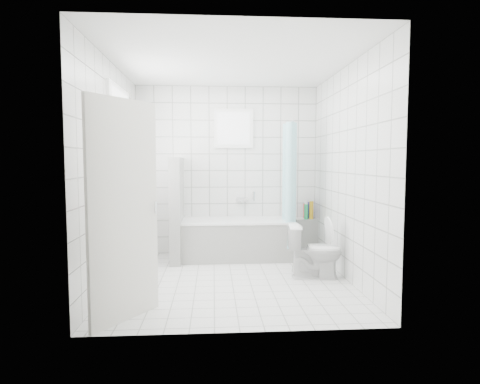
{
  "coord_description": "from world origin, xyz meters",
  "views": [
    {
      "loc": [
        -0.22,
        -4.78,
        1.45
      ],
      "look_at": [
        0.12,
        0.35,
        1.05
      ],
      "focal_mm": 30.0,
      "sensor_mm": 36.0,
      "label": 1
    }
  ],
  "objects": [
    {
      "name": "wall_back",
      "position": [
        0.0,
        1.5,
        1.3
      ],
      "size": [
        2.8,
        0.02,
        2.6
      ],
      "primitive_type": "cube",
      "color": "white",
      "rests_on": "ground"
    },
    {
      "name": "window_left",
      "position": [
        -1.35,
        0.3,
        1.6
      ],
      "size": [
        0.01,
        0.9,
        1.4
      ],
      "primitive_type": "cube",
      "color": "white",
      "rests_on": "wall_left"
    },
    {
      "name": "tub_faucet",
      "position": [
        0.23,
        1.46,
        0.85
      ],
      "size": [
        0.18,
        0.06,
        0.06
      ],
      "primitive_type": "cube",
      "color": "silver",
      "rests_on": "wall_back"
    },
    {
      "name": "window_sill",
      "position": [
        -1.31,
        0.3,
        0.86
      ],
      "size": [
        0.18,
        1.02,
        0.08
      ],
      "primitive_type": "cube",
      "color": "white",
      "rests_on": "wall_left"
    },
    {
      "name": "ceiling",
      "position": [
        0.0,
        0.0,
        2.6
      ],
      "size": [
        3.0,
        3.0,
        0.0
      ],
      "primitive_type": "plane",
      "rotation": [
        3.14,
        0.0,
        0.0
      ],
      "color": "white",
      "rests_on": "ground"
    },
    {
      "name": "curtain_rod",
      "position": [
        0.89,
        1.1,
        2.0
      ],
      "size": [
        0.02,
        0.8,
        0.02
      ],
      "primitive_type": "cylinder",
      "rotation": [
        1.57,
        0.0,
        0.0
      ],
      "color": "silver",
      "rests_on": "wall_back"
    },
    {
      "name": "bathtub",
      "position": [
        0.13,
        1.12,
        0.29
      ],
      "size": [
        1.63,
        0.77,
        0.58
      ],
      "color": "white",
      "rests_on": "ground"
    },
    {
      "name": "wall_right",
      "position": [
        1.4,
        0.0,
        1.3
      ],
      "size": [
        0.02,
        3.0,
        2.6
      ],
      "primitive_type": "cube",
      "color": "white",
      "rests_on": "ground"
    },
    {
      "name": "door",
      "position": [
        -1.02,
        -1.15,
        1.0
      ],
      "size": [
        0.49,
        0.68,
        2.0
      ],
      "primitive_type": "cube",
      "rotation": [
        0.0,
        0.0,
        -0.61
      ],
      "color": "silver",
      "rests_on": "ground"
    },
    {
      "name": "wall_front",
      "position": [
        0.0,
        -1.5,
        1.3
      ],
      "size": [
        2.8,
        0.02,
        2.6
      ],
      "primitive_type": "cube",
      "color": "white",
      "rests_on": "ground"
    },
    {
      "name": "toilet",
      "position": [
        1.03,
        0.04,
        0.33
      ],
      "size": [
        0.69,
        0.43,
        0.67
      ],
      "primitive_type": "imported",
      "rotation": [
        0.0,
        0.0,
        1.48
      ],
      "color": "white",
      "rests_on": "ground"
    },
    {
      "name": "ledge_bottles",
      "position": [
        1.26,
        1.35,
        0.68
      ],
      "size": [
        0.16,
        0.2,
        0.28
      ],
      "color": "red",
      "rests_on": "tiled_ledge"
    },
    {
      "name": "ground",
      "position": [
        0.0,
        0.0,
        0.0
      ],
      "size": [
        3.0,
        3.0,
        0.0
      ],
      "primitive_type": "plane",
      "color": "white",
      "rests_on": "ground"
    },
    {
      "name": "shower_curtain",
      "position": [
        0.89,
        0.97,
        1.1
      ],
      "size": [
        0.14,
        0.48,
        1.78
      ],
      "primitive_type": null,
      "color": "#41B6BF",
      "rests_on": "curtain_rod"
    },
    {
      "name": "partition_wall",
      "position": [
        -0.75,
        1.07,
        0.75
      ],
      "size": [
        0.15,
        0.85,
        1.5
      ],
      "primitive_type": "cube",
      "color": "white",
      "rests_on": "ground"
    },
    {
      "name": "window_back",
      "position": [
        0.1,
        1.46,
        1.95
      ],
      "size": [
        0.5,
        0.01,
        0.5
      ],
      "primitive_type": "cube",
      "color": "white",
      "rests_on": "wall_back"
    },
    {
      "name": "sill_bottles",
      "position": [
        -1.3,
        0.18,
        1.04
      ],
      "size": [
        0.16,
        0.77,
        0.32
      ],
      "color": "#EC5B8B",
      "rests_on": "window_sill"
    },
    {
      "name": "wall_left",
      "position": [
        -1.4,
        0.0,
        1.3
      ],
      "size": [
        0.02,
        3.0,
        2.6
      ],
      "primitive_type": "cube",
      "color": "white",
      "rests_on": "ground"
    },
    {
      "name": "tiled_ledge",
      "position": [
        1.26,
        1.38,
        0.28
      ],
      "size": [
        0.4,
        0.24,
        0.55
      ],
      "primitive_type": "cube",
      "color": "white",
      "rests_on": "ground"
    }
  ]
}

